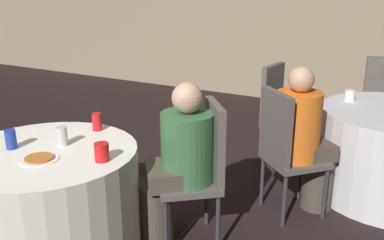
{
  "coord_description": "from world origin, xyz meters",
  "views": [
    {
      "loc": [
        1.78,
        -1.74,
        1.7
      ],
      "look_at": [
        0.5,
        0.63,
        0.82
      ],
      "focal_mm": 40.0,
      "sensor_mm": 36.0,
      "label": 1
    }
  ],
  "objects_px": {
    "person_orange_shirt": "(305,141)",
    "soda_can_red": "(97,122)",
    "chair_far_west": "(279,108)",
    "soda_can_blue": "(11,139)",
    "chair_near_northeast": "(202,163)",
    "pizza_plate_near": "(39,159)",
    "person_green_jacket": "(177,165)",
    "soda_can_silver": "(62,136)",
    "table_near": "(51,204)",
    "chair_far_southwest": "(284,145)",
    "chair_far_north": "(383,98)"
  },
  "relations": [
    {
      "from": "chair_far_west",
      "to": "pizza_plate_near",
      "type": "bearing_deg",
      "value": -10.81
    },
    {
      "from": "table_near",
      "to": "chair_near_northeast",
      "type": "distance_m",
      "value": 1.0
    },
    {
      "from": "chair_far_west",
      "to": "chair_far_north",
      "type": "distance_m",
      "value": 1.2
    },
    {
      "from": "table_near",
      "to": "chair_near_northeast",
      "type": "xyz_separation_m",
      "value": [
        0.76,
        0.61,
        0.2
      ]
    },
    {
      "from": "chair_far_north",
      "to": "chair_far_west",
      "type": "bearing_deg",
      "value": 35.45
    },
    {
      "from": "soda_can_silver",
      "to": "chair_far_southwest",
      "type": "bearing_deg",
      "value": 44.23
    },
    {
      "from": "pizza_plate_near",
      "to": "soda_can_red",
      "type": "height_order",
      "value": "soda_can_red"
    },
    {
      "from": "soda_can_silver",
      "to": "table_near",
      "type": "bearing_deg",
      "value": -107.05
    },
    {
      "from": "pizza_plate_near",
      "to": "soda_can_silver",
      "type": "xyz_separation_m",
      "value": [
        -0.04,
        0.23,
        0.05
      ]
    },
    {
      "from": "table_near",
      "to": "pizza_plate_near",
      "type": "distance_m",
      "value": 0.4
    },
    {
      "from": "pizza_plate_near",
      "to": "chair_far_southwest",
      "type": "bearing_deg",
      "value": 50.96
    },
    {
      "from": "person_orange_shirt",
      "to": "pizza_plate_near",
      "type": "distance_m",
      "value": 1.86
    },
    {
      "from": "person_orange_shirt",
      "to": "person_green_jacket",
      "type": "bearing_deg",
      "value": -84.59
    },
    {
      "from": "chair_far_west",
      "to": "person_green_jacket",
      "type": "relative_size",
      "value": 0.87
    },
    {
      "from": "soda_can_blue",
      "to": "soda_can_silver",
      "type": "distance_m",
      "value": 0.3
    },
    {
      "from": "chair_far_north",
      "to": "soda_can_blue",
      "type": "bearing_deg",
      "value": 47.34
    },
    {
      "from": "chair_far_west",
      "to": "chair_far_southwest",
      "type": "distance_m",
      "value": 0.95
    },
    {
      "from": "chair_far_west",
      "to": "pizza_plate_near",
      "type": "distance_m",
      "value": 2.33
    },
    {
      "from": "chair_far_north",
      "to": "soda_can_red",
      "type": "bearing_deg",
      "value": 46.13
    },
    {
      "from": "chair_far_north",
      "to": "chair_far_southwest",
      "type": "bearing_deg",
      "value": 62.75
    },
    {
      "from": "person_orange_shirt",
      "to": "pizza_plate_near",
      "type": "bearing_deg",
      "value": -86.18
    },
    {
      "from": "chair_near_northeast",
      "to": "person_green_jacket",
      "type": "distance_m",
      "value": 0.17
    },
    {
      "from": "chair_far_north",
      "to": "soda_can_red",
      "type": "relative_size",
      "value": 7.94
    },
    {
      "from": "soda_can_blue",
      "to": "pizza_plate_near",
      "type": "bearing_deg",
      "value": -9.3
    },
    {
      "from": "table_near",
      "to": "soda_can_silver",
      "type": "bearing_deg",
      "value": 72.95
    },
    {
      "from": "chair_near_northeast",
      "to": "pizza_plate_near",
      "type": "relative_size",
      "value": 4.4
    },
    {
      "from": "soda_can_red",
      "to": "pizza_plate_near",
      "type": "bearing_deg",
      "value": -85.56
    },
    {
      "from": "chair_far_west",
      "to": "person_orange_shirt",
      "type": "relative_size",
      "value": 0.85
    },
    {
      "from": "soda_can_blue",
      "to": "person_orange_shirt",
      "type": "bearing_deg",
      "value": 43.49
    },
    {
      "from": "chair_far_west",
      "to": "soda_can_blue",
      "type": "relative_size",
      "value": 7.94
    },
    {
      "from": "soda_can_red",
      "to": "table_near",
      "type": "bearing_deg",
      "value": -94.57
    },
    {
      "from": "chair_far_north",
      "to": "person_green_jacket",
      "type": "height_order",
      "value": "person_green_jacket"
    },
    {
      "from": "chair_far_southwest",
      "to": "person_orange_shirt",
      "type": "height_order",
      "value": "person_orange_shirt"
    },
    {
      "from": "chair_far_southwest",
      "to": "table_near",
      "type": "bearing_deg",
      "value": -90.54
    },
    {
      "from": "person_orange_shirt",
      "to": "soda_can_red",
      "type": "height_order",
      "value": "person_orange_shirt"
    },
    {
      "from": "chair_far_west",
      "to": "soda_can_blue",
      "type": "xyz_separation_m",
      "value": [
        -1.02,
        -2.15,
        0.22
      ]
    },
    {
      "from": "chair_far_southwest",
      "to": "pizza_plate_near",
      "type": "bearing_deg",
      "value": -85.79
    },
    {
      "from": "chair_far_west",
      "to": "soda_can_silver",
      "type": "height_order",
      "value": "chair_far_west"
    },
    {
      "from": "person_orange_shirt",
      "to": "soda_can_red",
      "type": "distance_m",
      "value": 1.51
    },
    {
      "from": "chair_far_west",
      "to": "chair_far_southwest",
      "type": "xyz_separation_m",
      "value": [
        0.32,
        -0.89,
        0.0
      ]
    },
    {
      "from": "person_orange_shirt",
      "to": "person_green_jacket",
      "type": "xyz_separation_m",
      "value": [
        -0.63,
        -0.81,
        -0.01
      ]
    },
    {
      "from": "chair_near_northeast",
      "to": "chair_far_west",
      "type": "xyz_separation_m",
      "value": [
        0.06,
        1.47,
        0.0
      ]
    },
    {
      "from": "chair_far_west",
      "to": "pizza_plate_near",
      "type": "xyz_separation_m",
      "value": [
        -0.74,
        -2.2,
        0.17
      ]
    },
    {
      "from": "pizza_plate_near",
      "to": "soda_can_blue",
      "type": "xyz_separation_m",
      "value": [
        -0.28,
        0.05,
        0.05
      ]
    },
    {
      "from": "chair_far_southwest",
      "to": "person_orange_shirt",
      "type": "bearing_deg",
      "value": 90.0
    },
    {
      "from": "person_green_jacket",
      "to": "soda_can_blue",
      "type": "bearing_deg",
      "value": 85.98
    },
    {
      "from": "chair_near_northeast",
      "to": "pizza_plate_near",
      "type": "distance_m",
      "value": 1.01
    },
    {
      "from": "person_green_jacket",
      "to": "chair_far_west",
      "type": "bearing_deg",
      "value": -45.79
    },
    {
      "from": "soda_can_blue",
      "to": "soda_can_red",
      "type": "distance_m",
      "value": 0.57
    },
    {
      "from": "person_green_jacket",
      "to": "person_orange_shirt",
      "type": "bearing_deg",
      "value": -76.62
    }
  ]
}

